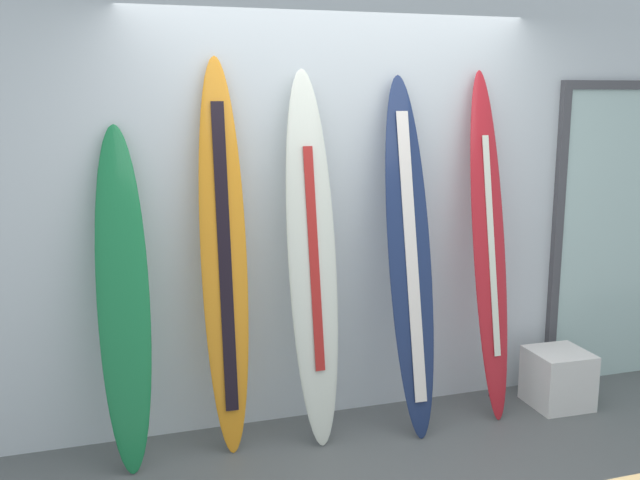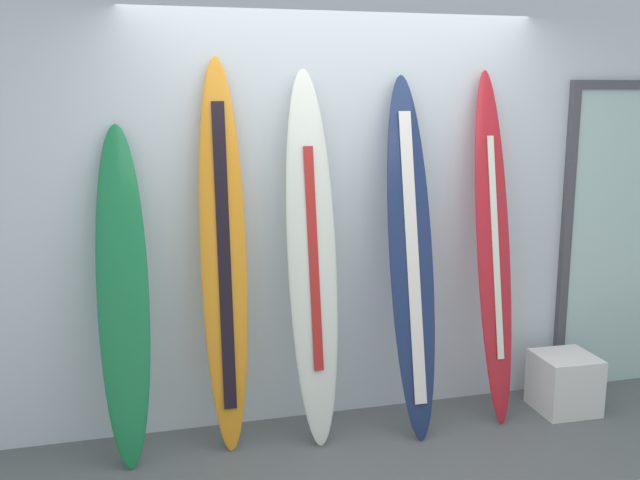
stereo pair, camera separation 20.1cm
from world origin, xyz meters
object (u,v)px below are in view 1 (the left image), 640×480
object	(u,v)px
surfboard_sunset	(224,260)
surfboard_navy	(410,256)
surfboard_emerald	(123,301)
display_block_left	(558,378)
surfboard_ivory	(312,259)
surfboard_crimson	(489,249)
glass_door	(620,229)

from	to	relation	value
surfboard_sunset	surfboard_navy	distance (m)	1.11
surfboard_emerald	surfboard_navy	bearing A→B (deg)	-1.94
display_block_left	surfboard_navy	bearing A→B (deg)	176.77
surfboard_emerald	surfboard_ivory	size ratio (longest dim) A/B	0.86
surfboard_sunset	display_block_left	world-z (taller)	surfboard_sunset
surfboard_sunset	surfboard_ivory	xyz separation A→B (m)	(0.51, -0.05, -0.02)
surfboard_crimson	display_block_left	size ratio (longest dim) A/B	5.80
surfboard_navy	surfboard_sunset	bearing A→B (deg)	175.20
surfboard_ivory	display_block_left	world-z (taller)	surfboard_ivory
surfboard_ivory	glass_door	size ratio (longest dim) A/B	1.03
surfboard_sunset	surfboard_crimson	distance (m)	1.67
surfboard_ivory	glass_door	distance (m)	2.37
surfboard_crimson	display_block_left	world-z (taller)	surfboard_crimson
surfboard_crimson	display_block_left	bearing A→B (deg)	-11.59
surfboard_ivory	glass_door	world-z (taller)	surfboard_ivory
surfboard_sunset	surfboard_ivory	size ratio (longest dim) A/B	1.03
surfboard_sunset	surfboard_crimson	xyz separation A→B (m)	(1.67, -0.05, -0.03)
surfboard_sunset	glass_door	distance (m)	2.87
display_block_left	glass_door	size ratio (longest dim) A/B	0.18
surfboard_emerald	surfboard_navy	xyz separation A→B (m)	(1.67, -0.06, 0.15)
surfboard_emerald	surfboard_crimson	xyz separation A→B (m)	(2.23, -0.01, 0.15)
surfboard_ivory	surfboard_crimson	size ratio (longest dim) A/B	1.00
surfboard_sunset	surfboard_crimson	bearing A→B (deg)	-1.72
display_block_left	surfboard_sunset	bearing A→B (deg)	175.97
surfboard_navy	surfboard_emerald	bearing A→B (deg)	178.06
glass_door	surfboard_emerald	bearing A→B (deg)	-176.26
surfboard_navy	surfboard_crimson	distance (m)	0.57
display_block_left	surfboard_crimson	bearing A→B (deg)	168.41
display_block_left	surfboard_ivory	bearing A→B (deg)	176.44
surfboard_ivory	surfboard_navy	size ratio (longest dim) A/B	1.01
surfboard_ivory	surfboard_crimson	distance (m)	1.16
surfboard_crimson	surfboard_ivory	bearing A→B (deg)	179.95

